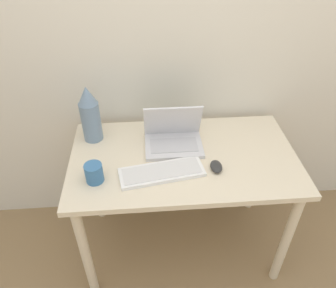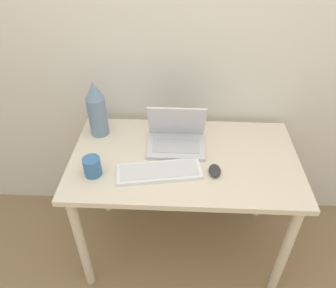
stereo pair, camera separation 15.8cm
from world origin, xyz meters
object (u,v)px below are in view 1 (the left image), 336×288
(keyboard, at_px, (162,172))
(laptop, at_px, (173,137))
(mouse, at_px, (216,166))
(mug, at_px, (94,173))
(vase, at_px, (90,114))

(keyboard, bearing_deg, laptop, 71.29)
(mouse, xyz_separation_m, mug, (-0.58, -0.03, 0.03))
(mouse, relative_size, vase, 0.29)
(vase, bearing_deg, mouse, -25.91)
(laptop, distance_m, mouse, 0.28)
(mug, bearing_deg, vase, 96.51)
(mouse, bearing_deg, laptop, 132.13)
(keyboard, bearing_deg, mouse, 2.85)
(laptop, distance_m, mug, 0.46)
(vase, distance_m, mug, 0.35)
(vase, xyz_separation_m, mug, (0.04, -0.33, -0.11))
(mouse, bearing_deg, vase, 154.09)
(mouse, relative_size, mug, 0.97)
(keyboard, distance_m, mug, 0.32)
(keyboard, xyz_separation_m, vase, (-0.35, 0.31, 0.14))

